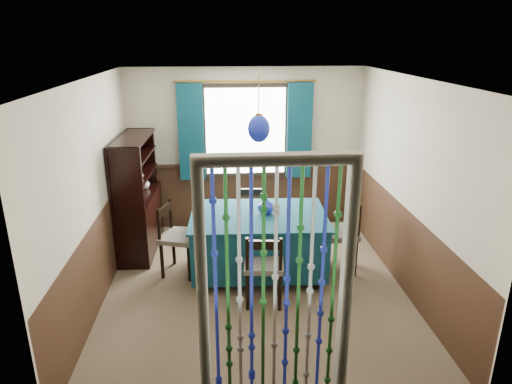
{
  "coord_description": "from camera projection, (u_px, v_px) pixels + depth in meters",
  "views": [
    {
      "loc": [
        -0.37,
        -4.89,
        2.93
      ],
      "look_at": [
        0.03,
        0.34,
        1.12
      ],
      "focal_mm": 32.0,
      "sensor_mm": 36.0,
      "label": 1
    }
  ],
  "objects": [
    {
      "name": "floor",
      "position": [
        255.0,
        288.0,
        5.59
      ],
      "size": [
        4.0,
        4.0,
        0.0
      ],
      "primitive_type": "plane",
      "color": "brown",
      "rests_on": "ground"
    },
    {
      "name": "ceiling",
      "position": [
        255.0,
        79.0,
        4.78
      ],
      "size": [
        4.0,
        4.0,
        0.0
      ],
      "primitive_type": "plane",
      "rotation": [
        3.14,
        0.0,
        0.0
      ],
      "color": "silver",
      "rests_on": "ground"
    },
    {
      "name": "wall_back",
      "position": [
        245.0,
        150.0,
        7.07
      ],
      "size": [
        3.6,
        0.0,
        3.6
      ],
      "primitive_type": "plane",
      "rotation": [
        1.57,
        0.0,
        0.0
      ],
      "color": "beige",
      "rests_on": "ground"
    },
    {
      "name": "wall_front",
      "position": [
        276.0,
        280.0,
        3.3
      ],
      "size": [
        3.6,
        0.0,
        3.6
      ],
      "primitive_type": "plane",
      "rotation": [
        -1.57,
        0.0,
        0.0
      ],
      "color": "beige",
      "rests_on": "ground"
    },
    {
      "name": "wall_left",
      "position": [
        94.0,
        195.0,
        5.05
      ],
      "size": [
        0.0,
        4.0,
        4.0
      ],
      "primitive_type": "plane",
      "rotation": [
        1.57,
        0.0,
        1.57
      ],
      "color": "beige",
      "rests_on": "ground"
    },
    {
      "name": "wall_right",
      "position": [
        409.0,
        187.0,
        5.32
      ],
      "size": [
        0.0,
        4.0,
        4.0
      ],
      "primitive_type": "plane",
      "rotation": [
        1.57,
        0.0,
        -1.57
      ],
      "color": "beige",
      "rests_on": "ground"
    },
    {
      "name": "wainscot_back",
      "position": [
        246.0,
        196.0,
        7.3
      ],
      "size": [
        3.6,
        0.0,
        3.6
      ],
      "primitive_type": "plane",
      "rotation": [
        1.57,
        0.0,
        0.0
      ],
      "color": "#382215",
      "rests_on": "ground"
    },
    {
      "name": "wainscot_front",
      "position": [
        275.0,
        364.0,
        3.56
      ],
      "size": [
        3.6,
        0.0,
        3.6
      ],
      "primitive_type": "plane",
      "rotation": [
        -1.57,
        0.0,
        0.0
      ],
      "color": "#382215",
      "rests_on": "ground"
    },
    {
      "name": "wainscot_left",
      "position": [
        102.0,
        256.0,
        5.3
      ],
      "size": [
        0.0,
        4.0,
        4.0
      ],
      "primitive_type": "plane",
      "rotation": [
        1.57,
        0.0,
        1.57
      ],
      "color": "#382215",
      "rests_on": "ground"
    },
    {
      "name": "wainscot_right",
      "position": [
        401.0,
        246.0,
        5.56
      ],
      "size": [
        0.0,
        4.0,
        4.0
      ],
      "primitive_type": "plane",
      "rotation": [
        1.57,
        0.0,
        -1.57
      ],
      "color": "#382215",
      "rests_on": "ground"
    },
    {
      "name": "window",
      "position": [
        245.0,
        131.0,
        6.92
      ],
      "size": [
        1.32,
        0.12,
        1.42
      ],
      "primitive_type": "cube",
      "color": "black",
      "rests_on": "wall_back"
    },
    {
      "name": "doorway",
      "position": [
        275.0,
        300.0,
        3.42
      ],
      "size": [
        1.16,
        0.12,
        2.18
      ],
      "primitive_type": null,
      "color": "silver",
      "rests_on": "ground"
    },
    {
      "name": "dining_table",
      "position": [
        259.0,
        240.0,
        5.8
      ],
      "size": [
        1.73,
        1.23,
        0.81
      ],
      "rotation": [
        0.0,
        0.0,
        -0.04
      ],
      "color": "#0E3949",
      "rests_on": "floor"
    },
    {
      "name": "chair_near",
      "position": [
        264.0,
        266.0,
        5.12
      ],
      "size": [
        0.48,
        0.46,
        0.89
      ],
      "rotation": [
        0.0,
        0.0,
        -0.1
      ],
      "color": "black",
      "rests_on": "floor"
    },
    {
      "name": "chair_far",
      "position": [
        252.0,
        218.0,
        6.48
      ],
      "size": [
        0.47,
        0.45,
        0.89
      ],
      "rotation": [
        0.0,
        0.0,
        3.08
      ],
      "color": "black",
      "rests_on": "floor"
    },
    {
      "name": "chair_left",
      "position": [
        178.0,
        237.0,
        5.81
      ],
      "size": [
        0.56,
        0.57,
        0.94
      ],
      "rotation": [
        0.0,
        0.0,
        -1.86
      ],
      "color": "black",
      "rests_on": "floor"
    },
    {
      "name": "chair_right",
      "position": [
        340.0,
        233.0,
        5.88
      ],
      "size": [
        0.48,
        0.5,
        0.97
      ],
      "rotation": [
        0.0,
        0.0,
        1.63
      ],
      "color": "black",
      "rests_on": "floor"
    },
    {
      "name": "sideboard",
      "position": [
        138.0,
        212.0,
        6.42
      ],
      "size": [
        0.48,
        1.27,
        1.65
      ],
      "rotation": [
        0.0,
        0.0,
        -0.03
      ],
      "color": "black",
      "rests_on": "floor"
    },
    {
      "name": "pendant_lamp",
      "position": [
        259.0,
        128.0,
        5.33
      ],
      "size": [
        0.26,
        0.26,
        0.77
      ],
      "color": "olive",
      "rests_on": "ceiling"
    },
    {
      "name": "vase_table",
      "position": [
        266.0,
        206.0,
        5.69
      ],
      "size": [
        0.22,
        0.22,
        0.2
      ],
      "primitive_type": "imported",
      "rotation": [
        0.0,
        0.0,
        0.18
      ],
      "color": "navy",
      "rests_on": "dining_table"
    },
    {
      "name": "bowl_shelf",
      "position": [
        137.0,
        177.0,
        6.05
      ],
      "size": [
        0.25,
        0.25,
        0.05
      ],
      "primitive_type": "imported",
      "rotation": [
        0.0,
        0.0,
        0.27
      ],
      "color": "beige",
      "rests_on": "sideboard"
    },
    {
      "name": "vase_sideboard",
      "position": [
        144.0,
        182.0,
        6.6
      ],
      "size": [
        0.21,
        0.21,
        0.18
      ],
      "primitive_type": "imported",
      "rotation": [
        0.0,
        0.0,
        -0.29
      ],
      "color": "beige",
      "rests_on": "sideboard"
    }
  ]
}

